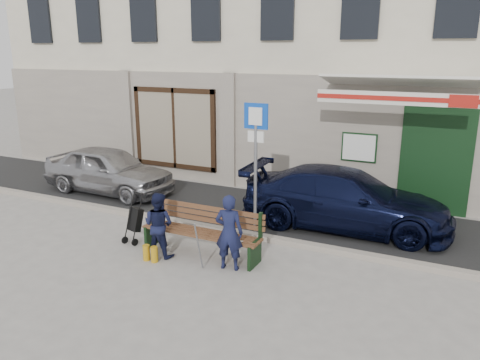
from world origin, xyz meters
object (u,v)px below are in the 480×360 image
Objects in this scene: car_navy at (346,199)px; parking_sign at (256,148)px; car_silver at (108,170)px; man at (229,232)px; stroller at (135,220)px; bench at (199,232)px; woman at (159,225)px.

parking_sign reaches higher than car_navy.
man reaches higher than car_silver.
stroller is at bearing 123.64° from car_navy.
stroller reaches higher than bench.
parking_sign is at bearing -101.26° from car_silver.
woman is at bearing -123.51° from parking_sign.
parking_sign reaches higher than car_silver.
man is at bearing -116.82° from car_silver.
car_navy is 1.62× the size of parking_sign.
parking_sign reaches higher than man.
man is at bearing 9.45° from stroller.
car_navy is 4.42× the size of stroller.
car_navy is at bearing -125.55° from man.
man is (-1.36, -2.94, 0.04)m from car_navy.
car_silver is 2.72× the size of man.
car_navy is at bearing 52.42° from stroller.
car_navy reaches higher than bench.
car_navy reaches higher than stroller.
car_navy is 3.25× the size of man.
bench is 1.73× the size of man.
parking_sign is (4.91, -1.12, 1.24)m from car_silver.
car_navy is 3.24m from man.
stroller is at bearing -144.84° from parking_sign.
man is at bearing -178.45° from woman.
parking_sign reaches higher than bench.
car_navy is at bearing -87.00° from car_silver.
car_silver is at bearing -39.31° from woman.
woman is (-2.81, -3.02, -0.03)m from car_navy.
car_navy reaches higher than woman.
parking_sign is (-1.60, -1.28, 1.23)m from car_navy.
man reaches higher than car_navy.
car_silver reaches higher than woman.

